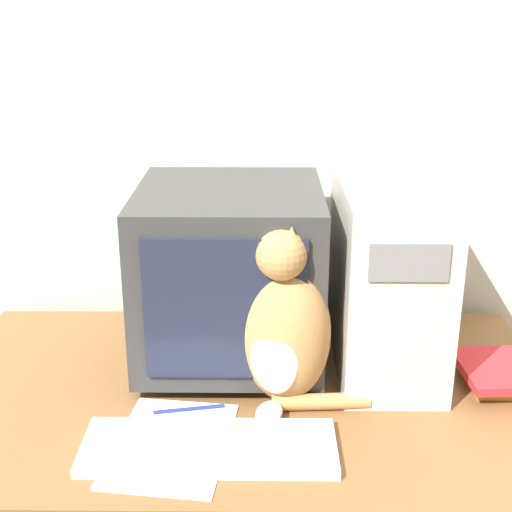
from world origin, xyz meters
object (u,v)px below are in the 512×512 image
object	(u,v)px
crt_monitor	(230,274)
book_stack	(494,373)
pen	(189,409)
computer_tower	(386,275)
keyboard	(209,447)
cat	(284,329)

from	to	relation	value
crt_monitor	book_stack	xyz separation A→B (m)	(0.58, -0.12, -0.18)
pen	computer_tower	bearing A→B (deg)	28.19
computer_tower	keyboard	world-z (taller)	computer_tower
computer_tower	book_stack	distance (m)	0.31
cat	pen	xyz separation A→B (m)	(-0.19, -0.05, -0.16)
cat	keyboard	bearing A→B (deg)	-108.36
computer_tower	keyboard	distance (m)	0.56
crt_monitor	cat	distance (m)	0.22
crt_monitor	keyboard	distance (m)	0.42
crt_monitor	pen	bearing A→B (deg)	-107.86
keyboard	pen	bearing A→B (deg)	110.73
computer_tower	cat	xyz separation A→B (m)	(-0.23, -0.18, -0.05)
keyboard	book_stack	size ratio (longest dim) A/B	2.43
cat	pen	bearing A→B (deg)	-146.56
keyboard	pen	world-z (taller)	keyboard
crt_monitor	cat	world-z (taller)	crt_monitor
keyboard	cat	size ratio (longest dim) A/B	1.21
book_stack	cat	bearing A→B (deg)	-171.49
crt_monitor	keyboard	world-z (taller)	crt_monitor
crt_monitor	computer_tower	world-z (taller)	computer_tower
book_stack	pen	size ratio (longest dim) A/B	1.35
crt_monitor	computer_tower	xyz separation A→B (m)	(0.35, -0.01, 0.00)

